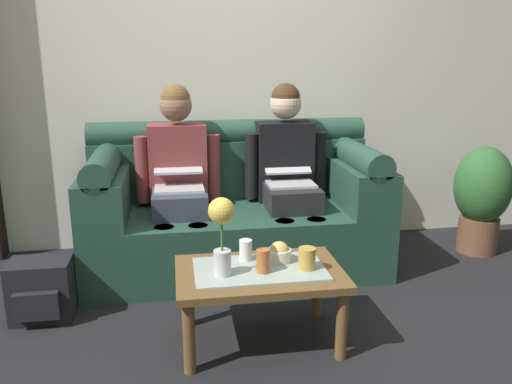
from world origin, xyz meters
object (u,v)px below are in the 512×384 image
Objects in this scene: cup_near_left at (307,258)px; backpack_left at (41,291)px; person_left at (178,173)px; flower_vase at (222,227)px; person_right at (288,169)px; cup_far_center at (263,261)px; couch at (234,211)px; cup_near_right at (246,250)px; coffee_table at (260,280)px; potted_plant at (482,195)px; snack_bowl at (279,253)px.

backpack_left is (-1.36, 0.47, -0.29)m from cup_near_left.
flower_vase is at bearing -80.57° from person_left.
person_right is 3.68× the size of backpack_left.
backpack_left is at bearing 160.96° from cup_near_left.
cup_near_left is at bearing 1.23° from cup_far_center.
cup_near_right is at bearing -93.24° from couch.
couch is 1.03m from coffee_table.
potted_plant reaches higher than cup_near_right.
person_left is 10.61× the size of cup_far_center.
person_right is at bearing 75.21° from snack_bowl.
flower_vase is at bearing -129.08° from cup_near_right.
snack_bowl is (0.11, 0.07, 0.11)m from coffee_table.
person_right reaches higher than snack_bowl.
person_right is 1.13m from coffee_table.
couch is at bearing 179.71° from person_right.
cup_near_right is at bearing 110.26° from cup_far_center.
cup_far_center is at bearing -178.77° from cup_near_left.
person_right reaches higher than flower_vase.
cup_far_center is 0.15× the size of potted_plant.
cup_near_left is at bearing -19.04° from backpack_left.
snack_bowl is at bearing -83.25° from couch.
cup_near_left is (0.11, -0.12, 0.01)m from snack_bowl.
cup_near_right is at bearing -15.95° from backpack_left.
person_right is 1.01m from snack_bowl.
coffee_table is (-0.36, -1.02, -0.33)m from person_right.
person_right is 1.02m from cup_near_right.
flower_vase reaches higher than snack_bowl.
cup_near_left is at bearing -97.44° from person_right.
person_left reaches higher than cup_near_left.
couch is at bearing 80.20° from flower_vase.
person_right is (0.73, 0.00, -0.00)m from person_left.
flower_vase reaches higher than cup_near_left.
cup_near_right is (-0.28, 0.16, -0.00)m from cup_near_left.
backpack_left is (-1.24, 0.35, -0.28)m from snack_bowl.
coffee_table is 0.36m from flower_vase.
couch is at bearing 101.87° from cup_near_left.
cup_near_left is 0.14× the size of potted_plant.
potted_plant is (1.56, 1.01, -0.02)m from cup_near_left.
flower_vase is (0.18, -1.07, -0.02)m from person_left.
snack_bowl is 1.05× the size of cup_far_center.
couch is at bearing 178.17° from potted_plant.
person_left is at bearing 38.08° from backpack_left.
potted_plant is (1.97, 1.02, -0.20)m from flower_vase.
person_left reaches higher than backpack_left.
person_right reaches higher than cup_near_left.
cup_near_left is 1.01× the size of cup_near_right.
cup_near_left and cup_near_right have the same top height.
cup_near_left is at bearing -61.11° from person_left.
couch is 1.12m from flower_vase.
person_right is 1.69m from backpack_left.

